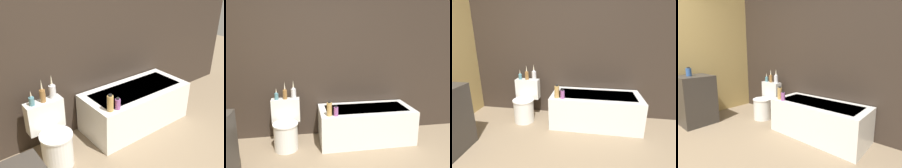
# 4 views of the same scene
# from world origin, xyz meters

# --- Properties ---
(wall_back_tiled) EXTENTS (6.40, 0.06, 2.60)m
(wall_back_tiled) POSITION_xyz_m (0.00, 2.39, 1.30)
(wall_back_tiled) COLOR #332821
(wall_back_tiled) RESTS_ON ground_plane
(bathtub) EXTENTS (1.45, 0.67, 0.54)m
(bathtub) POSITION_xyz_m (0.83, 2.00, 0.27)
(bathtub) COLOR white
(bathtub) RESTS_ON ground
(toilet) EXTENTS (0.42, 0.51, 0.70)m
(toilet) POSITION_xyz_m (-0.41, 1.98, 0.31)
(toilet) COLOR white
(toilet) RESTS_ON ground
(vase_gold) EXTENTS (0.06, 0.06, 0.18)m
(vase_gold) POSITION_xyz_m (-0.53, 2.14, 0.76)
(vase_gold) COLOR teal
(vase_gold) RESTS_ON toilet
(vase_silver) EXTENTS (0.06, 0.06, 0.27)m
(vase_silver) POSITION_xyz_m (-0.41, 2.14, 0.79)
(vase_silver) COLOR olive
(vase_silver) RESTS_ON toilet
(vase_bronze) EXTENTS (0.08, 0.08, 0.28)m
(vase_bronze) POSITION_xyz_m (-0.28, 2.16, 0.79)
(vase_bronze) COLOR silver
(vase_bronze) RESTS_ON toilet
(shampoo_bottle_tall) EXTENTS (0.08, 0.08, 0.21)m
(shampoo_bottle_tall) POSITION_xyz_m (0.22, 1.76, 0.63)
(shampoo_bottle_tall) COLOR tan
(shampoo_bottle_tall) RESTS_ON bathtub
(shampoo_bottle_short) EXTENTS (0.07, 0.07, 0.15)m
(shampoo_bottle_short) POSITION_xyz_m (0.31, 1.74, 0.60)
(shampoo_bottle_short) COLOR #8C4C8C
(shampoo_bottle_short) RESTS_ON bathtub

